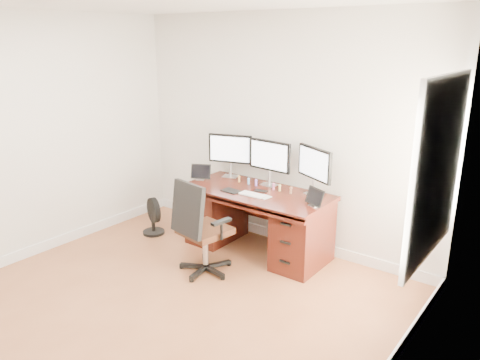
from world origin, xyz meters
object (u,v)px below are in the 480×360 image
Objects in this scene: keyboard at (252,195)px; desk at (257,219)px; monitor_center at (270,157)px; floor_fan at (153,217)px; office_chair at (202,243)px.

desk is at bearing 105.89° from keyboard.
keyboard is (0.06, -0.42, -0.33)m from monitor_center.
keyboard is at bearing 30.55° from floor_fan.
monitor_center is (0.16, 1.03, 0.75)m from office_chair.
floor_fan is at bearing -152.34° from monitor_center.
keyboard reaches higher than floor_fan.
monitor_center is (-0.00, 0.24, 0.68)m from desk.
keyboard is at bearing -72.31° from desk.
office_chair is (-0.16, -0.79, -0.06)m from desk.
desk is at bearing -87.12° from monitor_center.
keyboard is at bearing 79.84° from office_chair.
office_chair is at bearing -111.51° from keyboard.
monitor_center reaches higher than office_chair.
office_chair is at bearing -95.98° from monitor_center.
keyboard is (0.06, -0.18, 0.36)m from desk.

